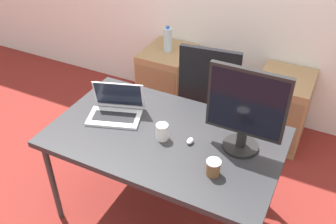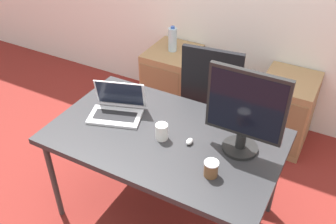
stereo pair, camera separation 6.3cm
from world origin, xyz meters
The scene contains 11 objects.
ground_plane centered at (0.00, 0.00, 0.00)m, with size 14.00×14.00×0.00m, color maroon.
desk centered at (0.00, 0.00, 0.69)m, with size 1.45×0.87×0.74m.
office_chair centered at (0.03, 0.78, 0.41)m, with size 0.56×0.59×1.08m.
cabinet_left centered at (-0.60, 1.23, 0.32)m, with size 0.44×0.52×0.64m.
cabinet_right centered at (0.52, 1.23, 0.32)m, with size 0.44×0.52×0.64m.
water_bottle centered at (-0.60, 1.23, 0.75)m, with size 0.08×0.08×0.24m.
laptop_center centered at (-0.39, 0.04, 0.78)m, with size 0.39×0.34×0.22m.
monitor centered at (0.46, 0.10, 1.01)m, with size 0.45×0.21×0.54m.
mouse centered at (0.17, 0.00, 0.75)m, with size 0.04×0.06×0.03m.
coffee_cup_white centered at (0.00, -0.04, 0.79)m, with size 0.08×0.08×0.11m.
coffee_cup_brown centered at (0.39, -0.18, 0.78)m, with size 0.08×0.08×0.10m.
Camera 1 is at (0.83, -1.62, 2.23)m, focal length 40.00 mm.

